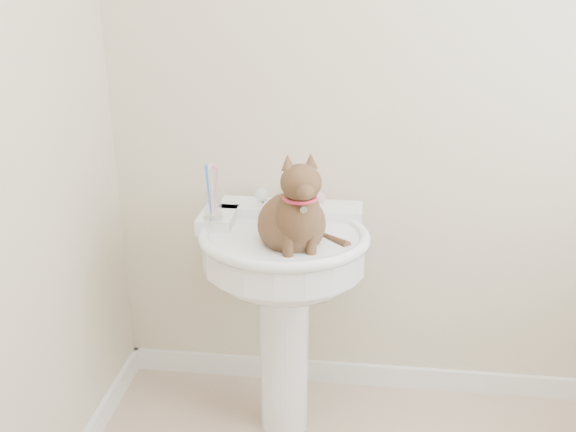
% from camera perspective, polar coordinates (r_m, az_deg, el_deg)
% --- Properties ---
extents(wall_back, '(2.20, 0.00, 2.50)m').
position_cam_1_polar(wall_back, '(2.26, 11.58, 12.18)').
color(wall_back, beige).
rests_on(wall_back, ground).
extents(baseboard_back, '(2.20, 0.02, 0.09)m').
position_cam_1_polar(baseboard_back, '(2.71, 9.68, -13.89)').
color(baseboard_back, white).
rests_on(baseboard_back, floor).
extents(pedestal_sink, '(0.58, 0.57, 0.80)m').
position_cam_1_polar(pedestal_sink, '(2.17, -0.41, -4.93)').
color(pedestal_sink, white).
rests_on(pedestal_sink, floor).
extents(faucet, '(0.28, 0.12, 0.14)m').
position_cam_1_polar(faucet, '(2.22, 0.12, 1.64)').
color(faucet, silver).
rests_on(faucet, pedestal_sink).
extents(soap_bar, '(0.10, 0.08, 0.03)m').
position_cam_1_polar(soap_bar, '(2.30, 1.80, 1.68)').
color(soap_bar, red).
rests_on(soap_bar, pedestal_sink).
extents(toothbrush_cup, '(0.07, 0.07, 0.18)m').
position_cam_1_polar(toothbrush_cup, '(2.13, -6.71, 0.93)').
color(toothbrush_cup, silver).
rests_on(toothbrush_cup, pedestal_sink).
extents(cat, '(0.24, 0.30, 0.44)m').
position_cam_1_polar(cat, '(2.00, 0.47, -0.17)').
color(cat, brown).
rests_on(cat, pedestal_sink).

